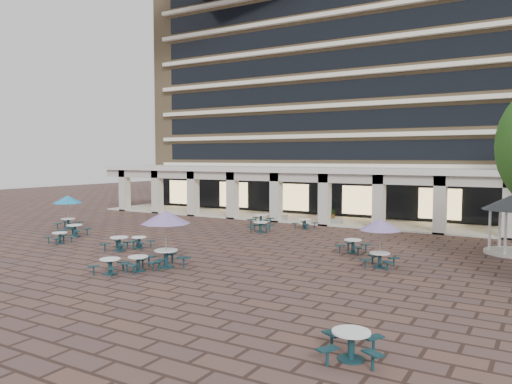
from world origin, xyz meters
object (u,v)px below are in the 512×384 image
Objects in this scene: planter_left at (278,216)px; picnic_table_1 at (138,262)px; picnic_table_2 at (110,265)px; picnic_table_0 at (60,237)px; planter_right at (333,218)px.

picnic_table_1 is at bearing -81.22° from planter_left.
planter_left is at bearing 90.84° from picnic_table_2.
planter_left is at bearing 79.27° from picnic_table_0.
planter_right is (1.82, 19.24, 0.10)m from picnic_table_1.
picnic_table_0 is at bearing 179.58° from picnic_table_1.
planter_left is at bearing -180.00° from planter_right.
planter_right is at bearing 0.00° from planter_left.
picnic_table_2 is 1.11× the size of planter_left.
planter_left is (6.43, 16.16, 0.03)m from picnic_table_0.
planter_left is (-2.27, 20.28, 0.01)m from picnic_table_2.
picnic_table_0 is at bearing -111.70° from planter_left.
planter_right reaches higher than picnic_table_2.
picnic_table_1 is (9.40, -3.09, 0.01)m from picnic_table_0.
picnic_table_0 is 17.39m from planter_left.
picnic_table_0 is 9.89m from picnic_table_1.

